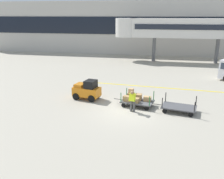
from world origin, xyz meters
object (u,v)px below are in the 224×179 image
object	(u,v)px
baggage_cart_lead	(136,99)
baggage_tug	(87,90)
baggage_cart_middle	(179,107)
baggage_handler	(132,100)

from	to	relation	value
baggage_cart_lead	baggage_tug	bearing A→B (deg)	169.97
baggage_tug	baggage_cart_lead	size ratio (longest dim) A/B	0.74
baggage_tug	baggage_cart_middle	bearing A→B (deg)	-10.71
baggage_tug	baggage_cart_lead	bearing A→B (deg)	-10.03
baggage_tug	baggage_cart_middle	distance (m)	7.17
baggage_cart_middle	baggage_handler	xyz separation A→B (m)	(-3.17, -0.65, 0.52)
baggage_handler	baggage_tug	bearing A→B (deg)	152.91
baggage_tug	baggage_cart_middle	xyz separation A→B (m)	(7.03, -1.33, -0.41)
baggage_tug	baggage_cart_lead	world-z (taller)	baggage_tug
baggage_handler	baggage_cart_middle	bearing A→B (deg)	11.52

